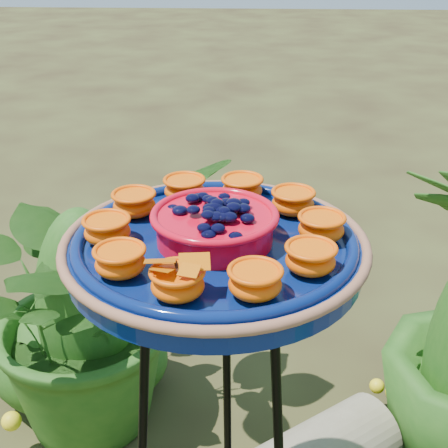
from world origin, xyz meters
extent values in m
torus|color=black|center=(-0.04, 0.01, 0.89)|extent=(0.28, 0.28, 0.02)
cylinder|color=black|center=(-0.03, 0.16, 0.44)|extent=(0.02, 0.09, 0.89)
cylinder|color=#061851|center=(-0.04, 0.01, 0.92)|extent=(0.50, 0.50, 0.04)
torus|color=#8D593F|center=(-0.04, 0.01, 0.94)|extent=(0.48, 0.48, 0.02)
torus|color=#061851|center=(-0.04, 0.01, 0.94)|extent=(0.44, 0.44, 0.02)
cylinder|color=red|center=(-0.04, 0.01, 0.96)|extent=(0.19, 0.19, 0.04)
torus|color=red|center=(-0.04, 0.01, 0.98)|extent=(0.20, 0.20, 0.01)
ellipsoid|color=black|center=(-0.04, 0.01, 0.99)|extent=(0.16, 0.16, 0.03)
ellipsoid|color=#FF4002|center=(0.12, 0.02, 0.96)|extent=(0.07, 0.07, 0.04)
cylinder|color=#FF6505|center=(0.12, 0.02, 0.97)|extent=(0.06, 0.06, 0.01)
ellipsoid|color=#FF4002|center=(0.08, 0.12, 0.96)|extent=(0.07, 0.07, 0.04)
cylinder|color=#FF6505|center=(0.08, 0.12, 0.97)|extent=(0.06, 0.06, 0.01)
ellipsoid|color=#FF4002|center=(0.00, 0.17, 0.96)|extent=(0.07, 0.07, 0.04)
cylinder|color=#FF6505|center=(0.00, 0.17, 0.97)|extent=(0.06, 0.06, 0.01)
ellipsoid|color=#FF4002|center=(-0.11, 0.16, 0.96)|extent=(0.07, 0.07, 0.04)
cylinder|color=#FF6505|center=(-0.11, 0.16, 0.97)|extent=(0.06, 0.06, 0.01)
ellipsoid|color=#FF4002|center=(-0.18, 0.10, 0.96)|extent=(0.07, 0.07, 0.04)
cylinder|color=#FF6505|center=(-0.18, 0.10, 0.97)|extent=(0.06, 0.06, 0.01)
ellipsoid|color=#FF4002|center=(-0.21, 0.00, 0.96)|extent=(0.07, 0.07, 0.04)
cylinder|color=#FF6505|center=(-0.21, 0.00, 0.97)|extent=(0.06, 0.06, 0.01)
ellipsoid|color=#FF4002|center=(-0.17, -0.09, 0.96)|extent=(0.07, 0.07, 0.04)
cylinder|color=#FF6505|center=(-0.17, -0.09, 0.97)|extent=(0.06, 0.06, 0.01)
ellipsoid|color=#FF4002|center=(-0.08, -0.15, 0.96)|extent=(0.07, 0.07, 0.04)
cylinder|color=#FF6505|center=(-0.08, -0.15, 0.97)|extent=(0.06, 0.06, 0.01)
ellipsoid|color=#FF4002|center=(0.02, -0.14, 0.96)|extent=(0.07, 0.07, 0.04)
cylinder|color=#FF6505|center=(0.02, -0.14, 0.97)|extent=(0.06, 0.06, 0.01)
ellipsoid|color=#FF4002|center=(0.10, -0.07, 0.96)|extent=(0.07, 0.07, 0.04)
cylinder|color=#FF6505|center=(0.10, -0.07, 0.97)|extent=(0.06, 0.06, 0.01)
cylinder|color=black|center=(-0.08, -0.15, 0.98)|extent=(0.01, 0.03, 0.00)
cube|color=orange|center=(-0.10, -0.14, 0.99)|extent=(0.04, 0.03, 0.01)
cube|color=orange|center=(-0.06, -0.14, 0.99)|extent=(0.04, 0.03, 0.01)
imported|color=#1F5015|center=(-0.45, 0.64, 0.42)|extent=(0.98, 0.99, 0.83)
camera|label=1|loc=(0.01, -0.83, 1.39)|focal=50.00mm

